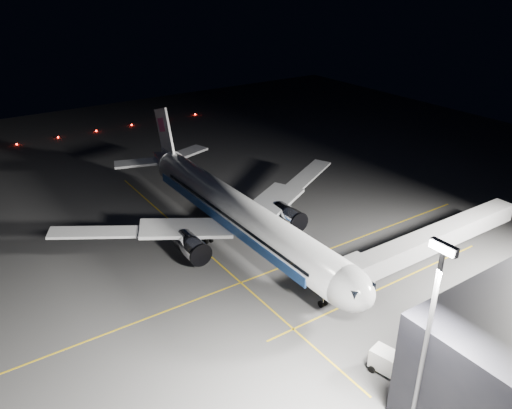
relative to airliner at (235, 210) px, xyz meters
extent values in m
plane|color=#4C4C4F|center=(1.08, 0.00, -5.16)|extent=(200.00, 200.00, 0.00)
cube|color=gold|center=(11.08, 0.00, -5.16)|extent=(0.25, 80.00, 0.01)
cube|color=gold|center=(1.08, -6.00, -5.16)|extent=(70.00, 0.25, 0.01)
cube|color=gold|center=(23.08, 10.00, -5.16)|extent=(0.25, 40.00, 0.01)
cylinder|color=silver|center=(1.08, 0.00, 0.14)|extent=(48.00, 5.60, 5.60)
ellipsoid|color=silver|center=(25.08, 0.00, 0.14)|extent=(8.96, 5.60, 5.60)
cube|color=black|center=(27.38, 0.00, 1.14)|extent=(2.20, 3.40, 0.90)
cone|color=silver|center=(-27.42, 0.00, 0.44)|extent=(9.00, 5.49, 5.49)
cube|color=#1F458F|center=(0.08, 2.78, -0.76)|extent=(42.24, 0.25, 1.50)
cube|color=#1F458F|center=(0.08, -2.78, -0.76)|extent=(42.24, 0.25, 1.50)
cube|color=silver|center=(-1.42, 8.00, -1.46)|extent=(11.36, 15.23, 1.53)
cube|color=silver|center=(-1.42, -8.00, -1.46)|extent=(11.36, 15.23, 1.53)
cube|color=silver|center=(-6.42, 20.50, -0.59)|extent=(8.57, 13.22, 1.31)
cube|color=silver|center=(-6.42, -20.50, -0.59)|extent=(8.57, 13.22, 1.31)
cube|color=silver|center=(-26.92, 5.20, 0.74)|extent=(6.20, 9.67, 0.45)
cube|color=silver|center=(-26.92, -5.20, 0.74)|extent=(6.20, 9.67, 0.45)
cube|color=white|center=(-25.12, 0.00, 6.34)|extent=(7.53, 0.40, 10.28)
cube|color=#E74F8E|center=(-25.92, 0.00, 7.74)|extent=(3.22, 0.55, 3.22)
cylinder|color=#B7B7BF|center=(2.28, 9.00, -2.61)|extent=(5.60, 3.40, 3.40)
cylinder|color=#B7B7BF|center=(2.28, -9.00, -2.61)|extent=(5.60, 3.40, 3.40)
cylinder|color=#9999A0|center=(21.58, 0.00, -3.91)|extent=(0.26, 0.26, 2.50)
cylinder|color=black|center=(21.58, 0.00, -4.71)|extent=(0.90, 0.70, 0.90)
cylinder|color=#9999A0|center=(-1.92, 4.30, -3.91)|extent=(0.26, 0.26, 2.50)
cylinder|color=#9999A0|center=(-1.92, -4.30, -3.91)|extent=(0.26, 0.26, 2.50)
cylinder|color=black|center=(-1.92, 4.30, -4.61)|extent=(1.10, 1.60, 1.10)
cylinder|color=black|center=(-1.92, -4.30, -4.61)|extent=(1.10, 1.60, 1.10)
cube|color=brown|center=(38.03, 14.00, -0.16)|extent=(0.15, 36.00, 3.00)
cube|color=#B2B2B7|center=(23.08, 20.05, -0.56)|extent=(3.00, 33.90, 2.80)
cube|color=#B2B2B7|center=(23.08, 4.20, -0.56)|extent=(3.60, 3.20, 3.40)
cylinder|color=#9999A0|center=(23.08, 4.20, -3.61)|extent=(0.70, 0.70, 3.10)
cylinder|color=black|center=(23.08, 3.30, -4.81)|extent=(0.70, 0.30, 0.70)
cylinder|color=black|center=(23.08, 5.10, -4.81)|extent=(0.70, 0.30, 0.70)
cylinder|color=#59595E|center=(41.08, -6.00, 4.84)|extent=(0.44, 0.44, 20.00)
cube|color=#59595E|center=(41.08, -6.00, 15.14)|extent=(2.40, 0.50, 0.80)
cube|color=white|center=(41.08, -6.35, 15.14)|extent=(2.20, 0.15, 0.60)
sphere|color=#FF140A|center=(-70.92, -20.00, -4.94)|extent=(0.44, 0.44, 0.44)
sphere|color=#FF140A|center=(-70.92, -10.00, -4.94)|extent=(0.44, 0.44, 0.44)
sphere|color=#FF140A|center=(-70.92, 0.00, -4.94)|extent=(0.44, 0.44, 0.44)
sphere|color=#FF140A|center=(-70.92, 10.00, -4.94)|extent=(0.44, 0.44, 0.44)
sphere|color=#FF140A|center=(-70.92, 20.00, -4.94)|extent=(0.44, 0.44, 0.44)
sphere|color=#FF140A|center=(-70.92, 30.00, -4.94)|extent=(0.44, 0.44, 0.44)
cube|color=silver|center=(34.68, -2.00, -3.59)|extent=(4.44, 2.94, 2.24)
cube|color=silver|center=(37.05, -1.42, -4.20)|extent=(2.04, 2.27, 1.22)
cube|color=black|center=(37.05, -1.42, -3.69)|extent=(1.60, 1.97, 0.51)
cylinder|color=black|center=(35.81, -0.62, -4.76)|extent=(0.85, 0.44, 0.81)
cylinder|color=black|center=(36.31, -2.70, -4.76)|extent=(0.85, 0.44, 0.81)
cylinder|color=black|center=(33.04, -1.30, -4.76)|extent=(0.85, 0.44, 0.81)
cylinder|color=black|center=(33.55, -3.38, -4.76)|extent=(0.85, 0.44, 0.81)
cube|color=black|center=(-4.01, 10.77, -4.48)|extent=(2.22, 1.41, 1.01)
cube|color=black|center=(-4.01, 10.77, -3.83)|extent=(0.93, 0.93, 0.55)
sphere|color=#FFF2CC|center=(-4.48, 10.06, -4.48)|extent=(0.24, 0.24, 0.24)
sphere|color=#FFF2CC|center=(-3.56, 10.05, -4.48)|extent=(0.24, 0.24, 0.24)
cylinder|color=black|center=(-3.17, 11.54, -4.89)|extent=(0.55, 0.21, 0.55)
cylinder|color=black|center=(-3.19, 9.98, -4.89)|extent=(0.55, 0.21, 0.55)
cylinder|color=black|center=(-4.82, 11.56, -4.89)|extent=(0.55, 0.21, 0.55)
cylinder|color=black|center=(-4.85, 10.01, -4.89)|extent=(0.55, 0.21, 0.55)
cone|color=orange|center=(7.08, 8.28, -4.85)|extent=(0.42, 0.42, 0.63)
cone|color=orange|center=(-4.00, 4.00, -4.83)|extent=(0.44, 0.44, 0.66)
cone|color=orange|center=(2.21, 12.60, -4.89)|extent=(0.36, 0.36, 0.54)
camera|label=1|loc=(60.71, -36.98, 34.85)|focal=35.00mm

